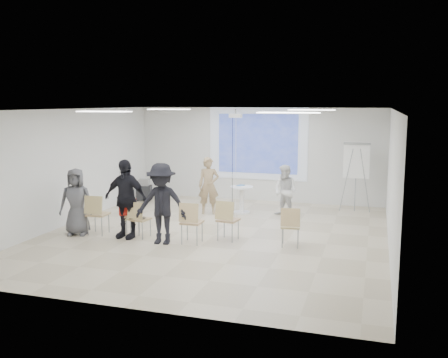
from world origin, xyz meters
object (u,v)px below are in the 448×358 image
(chair_right_far, at_px, (290,224))
(audience_left, at_px, (125,193))
(chair_center, at_px, (191,219))
(laptop, at_px, (141,218))
(chair_left_mid, at_px, (132,215))
(audience_mid, at_px, (161,198))
(player_right, at_px, (285,188))
(chair_far_left, at_px, (96,211))
(chair_right_inner, at_px, (227,217))
(av_cart, at_px, (144,191))
(player_left, at_px, (209,182))
(chair_left_inner, at_px, (138,216))
(audience_outer, at_px, (76,198))
(flipchart_easel, at_px, (356,161))
(pedestal_table, at_px, (242,198))

(chair_right_far, distance_m, audience_left, 3.89)
(chair_right_far, xyz_separation_m, audience_left, (-3.84, -0.35, 0.54))
(chair_center, bearing_deg, laptop, 170.44)
(chair_left_mid, xyz_separation_m, audience_mid, (0.97, -0.44, 0.55))
(player_right, relative_size, chair_left_mid, 1.95)
(chair_far_left, xyz_separation_m, laptop, (1.11, 0.13, -0.11))
(chair_right_inner, bearing_deg, av_cart, 143.37)
(audience_left, xyz_separation_m, av_cart, (-1.59, 4.21, -0.75))
(player_left, xyz_separation_m, chair_center, (0.61, -3.05, -0.35))
(player_left, bearing_deg, laptop, -124.51)
(player_left, relative_size, audience_mid, 0.89)
(chair_left_inner, xyz_separation_m, audience_outer, (-1.56, -0.15, 0.38))
(audience_left, bearing_deg, chair_right_inner, 13.67)
(chair_right_inner, bearing_deg, flipchart_easel, 63.72)
(player_right, relative_size, chair_right_inner, 1.69)
(chair_left_mid, distance_m, chair_center, 1.63)
(audience_outer, bearing_deg, pedestal_table, 28.58)
(player_right, distance_m, audience_outer, 5.59)
(chair_center, distance_m, chair_right_far, 2.22)
(chair_far_left, bearing_deg, av_cart, 97.41)
(chair_left_inner, distance_m, av_cart, 4.58)
(laptop, xyz_separation_m, audience_outer, (-1.57, -0.24, 0.43))
(chair_center, height_order, laptop, chair_center)
(audience_outer, bearing_deg, player_left, 35.25)
(pedestal_table, relative_size, audience_outer, 0.47)
(laptop, distance_m, av_cart, 4.50)
(laptop, distance_m, audience_left, 0.69)
(chair_far_left, relative_size, chair_left_inner, 1.11)
(audience_outer, bearing_deg, audience_left, -13.15)
(chair_far_left, bearing_deg, player_right, 35.85)
(player_right, distance_m, chair_left_mid, 4.40)
(chair_left_mid, xyz_separation_m, audience_left, (-0.05, -0.22, 0.58))
(pedestal_table, distance_m, laptop, 3.55)
(pedestal_table, height_order, audience_mid, audience_mid)
(laptop, bearing_deg, audience_mid, 161.91)
(chair_center, distance_m, laptop, 1.36)
(chair_far_left, height_order, chair_right_far, chair_far_left)
(pedestal_table, relative_size, chair_left_inner, 0.96)
(chair_center, bearing_deg, av_cart, 126.26)
(laptop, distance_m, audience_mid, 0.97)
(chair_left_mid, bearing_deg, chair_right_far, -21.97)
(chair_right_far, bearing_deg, chair_right_inner, 170.80)
(player_left, xyz_separation_m, audience_left, (-1.05, -2.99, 0.15))
(pedestal_table, relative_size, chair_far_left, 0.87)
(chair_right_far, bearing_deg, audience_left, 178.11)
(chair_far_left, bearing_deg, chair_right_far, 0.94)
(chair_right_inner, relative_size, av_cart, 1.36)
(audience_left, bearing_deg, pedestal_table, 63.36)
(audience_mid, distance_m, av_cart, 5.19)
(chair_right_far, bearing_deg, av_cart, 137.50)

